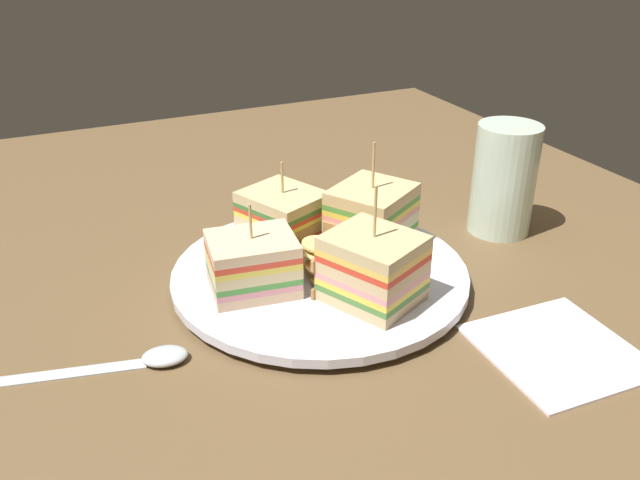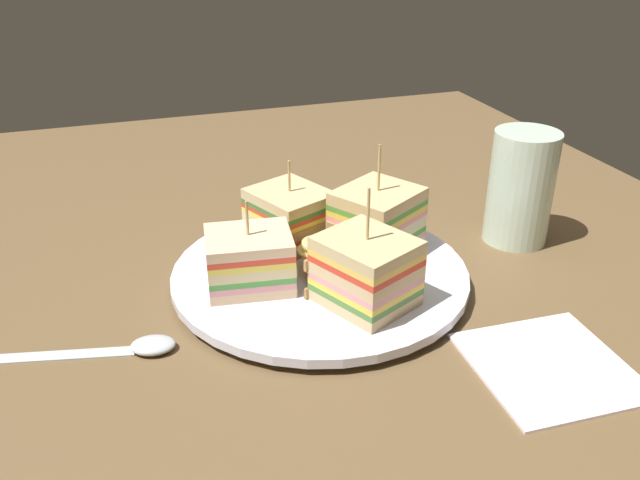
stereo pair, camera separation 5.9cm
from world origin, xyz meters
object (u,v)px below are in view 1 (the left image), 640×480
(plate, at_px, (320,275))
(napkin, at_px, (558,349))
(sandwich_wedge_3, at_px, (371,218))
(spoon, at_px, (140,360))
(sandwich_wedge_0, at_px, (284,218))
(chip_pile, at_px, (329,263))
(sandwich_wedge_2, at_px, (372,268))
(sandwich_wedge_1, at_px, (253,264))
(drinking_glass, at_px, (503,186))

(plate, height_order, napkin, plate)
(sandwich_wedge_3, bearing_deg, napkin, 77.07)
(spoon, bearing_deg, plate, 28.80)
(sandwich_wedge_0, bearing_deg, chip_pile, -14.62)
(sandwich_wedge_2, distance_m, sandwich_wedge_3, 0.09)
(sandwich_wedge_0, height_order, napkin, sandwich_wedge_0)
(sandwich_wedge_1, relative_size, sandwich_wedge_3, 0.76)
(plate, xyz_separation_m, napkin, (0.17, 0.13, -0.01))
(plate, relative_size, chip_pile, 3.72)
(chip_pile, bearing_deg, sandwich_wedge_1, -94.73)
(sandwich_wedge_1, height_order, sandwich_wedge_3, sandwich_wedge_3)
(sandwich_wedge_2, distance_m, chip_pile, 0.06)
(sandwich_wedge_2, relative_size, chip_pile, 1.42)
(sandwich_wedge_0, height_order, sandwich_wedge_2, sandwich_wedge_2)
(sandwich_wedge_1, bearing_deg, spoon, -149.99)
(sandwich_wedge_2, relative_size, sandwich_wedge_3, 0.97)
(plate, xyz_separation_m, sandwich_wedge_0, (-0.07, -0.01, 0.03))
(sandwich_wedge_1, height_order, napkin, sandwich_wedge_1)
(napkin, bearing_deg, drinking_glass, 153.99)
(spoon, height_order, drinking_glass, drinking_glass)
(plate, xyz_separation_m, drinking_glass, (-0.02, 0.22, 0.04))
(sandwich_wedge_1, xyz_separation_m, sandwich_wedge_2, (0.06, 0.08, 0.00))
(sandwich_wedge_2, distance_m, drinking_glass, 0.22)
(sandwich_wedge_3, bearing_deg, sandwich_wedge_1, -19.60)
(sandwich_wedge_1, relative_size, chip_pile, 1.11)
(chip_pile, height_order, napkin, chip_pile)
(plate, relative_size, sandwich_wedge_0, 2.93)
(plate, xyz_separation_m, sandwich_wedge_1, (0.01, -0.07, 0.03))
(chip_pile, bearing_deg, sandwich_wedge_0, -171.08)
(napkin, bearing_deg, chip_pile, -142.65)
(napkin, distance_m, drinking_glass, 0.22)
(spoon, distance_m, drinking_glass, 0.40)
(sandwich_wedge_0, height_order, sandwich_wedge_1, sandwich_wedge_0)
(sandwich_wedge_3, xyz_separation_m, napkin, (0.19, 0.06, -0.04))
(sandwich_wedge_3, distance_m, drinking_glass, 0.16)
(sandwich_wedge_1, xyz_separation_m, sandwich_wedge_3, (-0.03, 0.13, 0.01))
(sandwich_wedge_0, relative_size, sandwich_wedge_2, 0.89)
(sandwich_wedge_0, height_order, sandwich_wedge_3, sandwich_wedge_3)
(plate, distance_m, chip_pile, 0.02)
(chip_pile, relative_size, spoon, 0.51)
(napkin, height_order, drinking_glass, drinking_glass)
(spoon, bearing_deg, sandwich_wedge_2, 8.85)
(sandwich_wedge_0, height_order, chip_pile, sandwich_wedge_0)
(chip_pile, distance_m, drinking_glass, 0.22)
(sandwich_wedge_0, bearing_deg, plate, -16.17)
(napkin, bearing_deg, sandwich_wedge_0, -150.51)
(sandwich_wedge_0, xyz_separation_m, napkin, (0.24, 0.13, -0.04))
(spoon, height_order, napkin, spoon)
(plate, relative_size, sandwich_wedge_3, 2.54)
(plate, height_order, spoon, plate)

